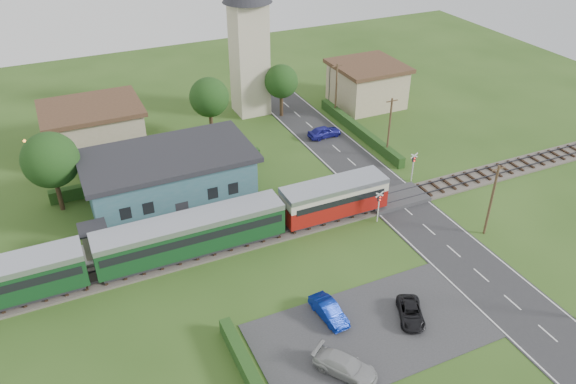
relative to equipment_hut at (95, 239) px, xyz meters
name	(u,v)px	position (x,y,z in m)	size (l,w,h in m)	color
ground	(314,236)	(18.00, -5.20, -1.75)	(120.00, 120.00, 0.00)	#2D4C19
railway_track	(304,224)	(18.00, -3.20, -1.64)	(76.00, 3.20, 0.49)	#4C443D
road	(407,210)	(28.00, -5.20, -1.72)	(6.00, 70.00, 0.05)	#28282B
car_park	(370,331)	(16.50, -17.20, -1.71)	(17.00, 9.00, 0.08)	#333335
crossing_deck	(395,198)	(28.00, -3.20, -1.52)	(6.20, 3.40, 0.45)	#333335
platform	(189,231)	(8.00, 0.00, -1.52)	(30.00, 3.00, 0.45)	gray
equipment_hut	(95,239)	(0.00, 0.00, 0.00)	(2.30, 2.30, 2.55)	beige
station_building	(170,178)	(8.00, 5.79, 0.95)	(16.00, 9.00, 5.30)	#30616D
train	(154,243)	(4.27, -3.20, 0.43)	(43.20, 2.90, 3.40)	#232328
church_tower	(248,34)	(23.00, 22.80, 8.48)	(6.00, 6.00, 17.60)	beige
house_west	(94,128)	(3.00, 19.80, 1.04)	(10.80, 8.80, 5.50)	tan
house_east	(367,84)	(38.00, 18.80, 1.05)	(8.80, 8.80, 5.50)	tan
hedge_carpark	(247,370)	(7.00, -17.20, -1.15)	(0.80, 9.00, 1.20)	#193814
hedge_roadside	(359,131)	(32.20, 10.80, -1.15)	(0.80, 18.00, 1.20)	#193814
hedge_station	(161,174)	(8.00, 10.30, -1.10)	(22.00, 0.80, 1.30)	#193814
tree_a	(50,160)	(-2.00, 8.80, 3.63)	(5.20, 5.20, 8.00)	#332316
tree_b	(209,97)	(16.00, 17.80, 3.27)	(4.60, 4.60, 7.34)	#332316
tree_c	(281,82)	(26.00, 19.80, 2.91)	(4.20, 4.20, 6.78)	#332316
utility_pole_b	(492,200)	(32.20, -11.20, 1.88)	(1.40, 0.22, 7.00)	#473321
utility_pole_c	(389,127)	(32.20, 4.80, 1.88)	(1.40, 0.22, 7.00)	#473321
utility_pole_d	(336,90)	(32.20, 16.80, 1.88)	(1.40, 0.22, 7.00)	#473321
crossing_signal_near	(379,202)	(24.40, -5.61, 0.39)	(0.84, 0.28, 3.28)	silver
crossing_signal_far	(413,163)	(31.60, -0.81, 0.39)	(0.84, 0.28, 3.28)	silver
streetlamp_west	(29,158)	(-4.00, 14.80, 1.29)	(0.30, 0.30, 5.15)	#3F3F47
streetlamp_east	(330,79)	(34.00, 21.80, 1.29)	(0.30, 0.30, 5.15)	#3F3F47
car_on_road	(324,132)	(28.12, 12.02, -1.01)	(1.62, 4.02, 1.37)	navy
car_park_blue	(329,311)	(14.40, -14.70, -1.04)	(1.32, 3.79, 1.25)	navy
car_park_silver	(345,366)	(12.96, -19.70, -1.02)	(1.81, 4.44, 1.29)	#AFAFB0
car_park_dark	(411,313)	(19.86, -17.31, -1.15)	(1.70, 3.69, 1.03)	black
pedestrian_near	(279,199)	(16.87, -0.16, -0.43)	(0.63, 0.42, 1.74)	gray
pedestrian_far	(105,239)	(0.80, 0.13, -0.31)	(0.96, 0.75, 1.97)	gray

